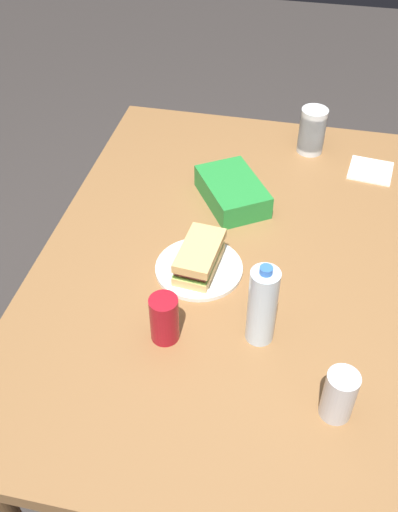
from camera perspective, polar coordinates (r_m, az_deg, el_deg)
ground_plane at (r=2.10m, az=2.71°, el=-14.82°), size 8.00×8.00×0.00m
dining_table at (r=1.59m, az=3.46°, el=-2.46°), size 1.44×1.02×0.73m
paper_plate at (r=1.49m, az=0.00°, el=-1.23°), size 0.23×0.23×0.01m
sandwich at (r=1.45m, az=0.03°, el=-0.03°), size 0.19×0.11×0.08m
soda_can_red at (r=1.30m, az=-3.43°, el=-6.19°), size 0.07×0.07×0.12m
chip_bag at (r=1.69m, az=3.29°, el=6.36°), size 0.27×0.25×0.07m
water_bottle_tall at (r=1.28m, az=6.25°, el=-4.88°), size 0.07×0.07×0.22m
plastic_cup_stack at (r=1.93m, az=11.08°, el=12.02°), size 0.08×0.08×0.15m
soda_can_silver at (r=1.21m, az=13.63°, el=-13.16°), size 0.07×0.07×0.12m
paper_napkin at (r=1.91m, az=16.53°, el=8.07°), size 0.15×0.15×0.01m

